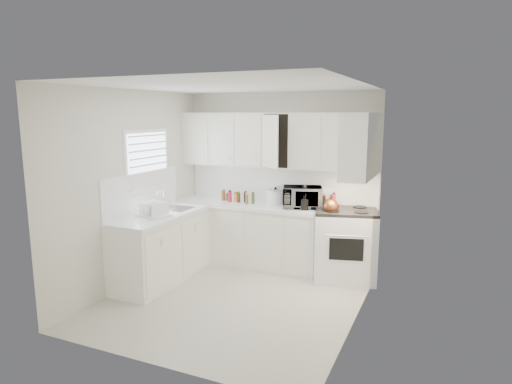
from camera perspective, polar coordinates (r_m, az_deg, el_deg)
The scene contains 39 objects.
floor at distance 5.69m, azimuth -2.92°, elevation -13.64°, with size 3.20×3.20×0.00m, color beige.
ceiling at distance 5.22m, azimuth -3.18°, elevation 13.47°, with size 3.20×3.20×0.00m, color white.
wall_back at distance 6.75m, azimuth 3.08°, elevation 1.65°, with size 3.00×3.00×0.00m, color silver.
wall_front at distance 3.98m, azimuth -13.50°, elevation -4.63°, with size 3.00×3.00×0.00m, color silver.
wall_left at distance 6.12m, azimuth -15.69°, elevation 0.40°, with size 3.20×3.20×0.00m, color silver.
wall_right at distance 4.83m, azimuth 13.06°, elevation -2.01°, with size 3.20×3.20×0.00m, color silver.
window_blinds at distance 6.34m, azimuth -13.66°, elevation 3.11°, with size 0.06×0.96×1.06m, color white, non-canonical shape.
lower_cabinets_back at distance 6.81m, azimuth -0.98°, elevation -5.59°, with size 2.22×0.60×0.90m, color silver, non-canonical shape.
lower_cabinets_left at distance 6.29m, azimuth -12.02°, elevation -7.15°, with size 0.60×1.60×0.90m, color silver, non-canonical shape.
countertop_back at distance 6.69m, azimuth -1.02°, elevation -1.69°, with size 2.24×0.64×0.05m, color white.
countertop_left at distance 6.16m, azimuth -12.11°, elevation -2.94°, with size 0.64×1.62×0.05m, color white.
backsplash_back at distance 6.75m, azimuth 3.04°, elevation 1.01°, with size 2.98×0.02×0.55m, color white.
backsplash_left at distance 6.28m, azimuth -14.43°, elevation 0.00°, with size 0.02×1.60×0.55m, color white.
upper_cabinets_back at distance 6.57m, azimuth 2.58°, elevation 3.18°, with size 3.00×0.33×0.80m, color silver, non-canonical shape.
upper_cabinets_right at distance 5.62m, azimuth 13.07°, elevation 1.74°, with size 0.33×0.90×0.80m, color silver, non-canonical shape.
sink at distance 6.41m, azimuth -10.33°, elevation -1.05°, with size 0.42×0.38×0.30m, color gray, non-canonical shape.
stove at distance 6.28m, azimuth 11.45°, elevation -5.41°, with size 0.82×0.68×1.27m, color white, non-canonical shape.
tea_kettle at distance 6.06m, azimuth 9.60°, elevation -1.71°, with size 0.27×0.23×0.25m, color brown, non-canonical shape.
frying_pan at distance 6.32m, azimuth 13.46°, elevation -2.29°, with size 0.28×0.47×0.04m, color black, non-canonical shape.
microwave at distance 6.39m, azimuth 6.00°, elevation -0.36°, with size 0.55×0.30×0.37m, color gray.
rice_cooker at distance 6.58m, azimuth 2.51°, elevation -0.51°, with size 0.26×0.26×0.26m, color white, non-canonical shape.
paper_towel at distance 6.69m, azimuth 2.51°, elevation -0.29°, with size 0.12×0.12×0.27m, color white.
utensil_crock at distance 6.24m, azimuth 6.29°, elevation -0.62°, with size 0.12×0.12×0.37m, color black, non-canonical shape.
dish_rack at distance 5.97m, azimuth -13.05°, elevation -2.04°, with size 0.41×0.31×0.23m, color white, non-canonical shape.
spice_left_0 at distance 6.98m, azimuth -4.01°, elevation -0.45°, with size 0.06×0.06×0.13m, color brown.
spice_left_1 at distance 6.87m, azimuth -3.80°, elevation -0.63°, with size 0.06×0.06×0.13m, color #366421.
spice_left_2 at distance 6.91m, azimuth -2.91°, elevation -0.55°, with size 0.06×0.06×0.13m, color #C41A44.
spice_left_3 at distance 6.80m, azimuth -2.68°, elevation -0.72°, with size 0.06×0.06×0.13m, color yellow.
spice_left_4 at distance 6.85m, azimuth -1.79°, elevation -0.64°, with size 0.06×0.06×0.13m, color #562C18.
spice_left_5 at distance 6.74m, azimuth -1.54°, elevation -0.82°, with size 0.06×0.06×0.13m, color black.
spice_left_6 at distance 6.79m, azimuth -0.64°, elevation -0.74°, with size 0.06×0.06×0.13m, color brown.
spice_left_7 at distance 6.68m, azimuth -0.38°, elevation -0.92°, with size 0.06×0.06×0.13m, color #366421.
sauce_right_0 at distance 6.48m, azimuth 7.42°, elevation -1.06°, with size 0.06×0.06×0.19m, color #C41A44.
sauce_right_1 at distance 6.41m, azimuth 7.74°, elevation -1.20°, with size 0.06×0.06×0.19m, color yellow.
sauce_right_2 at distance 6.46m, azimuth 8.35°, elevation -1.14°, with size 0.06×0.06×0.19m, color #562C18.
sauce_right_3 at distance 6.38m, azimuth 8.68°, elevation -1.27°, with size 0.06×0.06×0.19m, color black.
sauce_right_4 at distance 6.43m, azimuth 9.30°, elevation -1.21°, with size 0.06×0.06×0.19m, color brown.
sauce_right_5 at distance 6.36m, azimuth 9.64°, elevation -1.35°, with size 0.06×0.06×0.19m, color #366421.
sauce_right_6 at distance 6.40m, azimuth 10.25°, elevation -1.29°, with size 0.06×0.06×0.19m, color #C41A44.
Camera 1 is at (2.35, -4.65, 2.29)m, focal length 31.07 mm.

